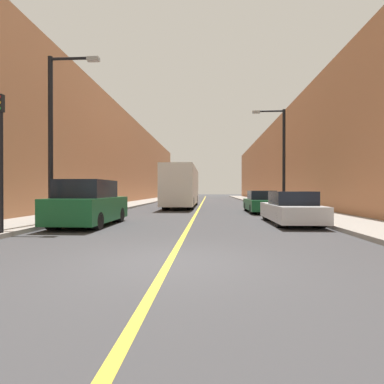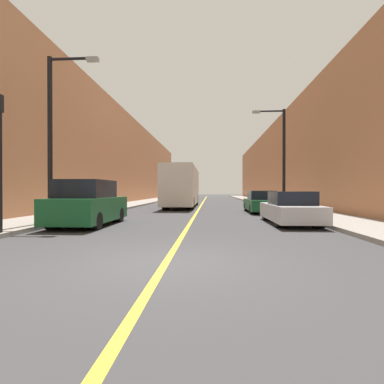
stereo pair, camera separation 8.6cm
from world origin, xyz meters
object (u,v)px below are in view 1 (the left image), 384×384
object	(u,v)px
parked_suv_left	(89,205)
car_right_near	(291,209)
street_lamp_right	(281,153)
street_lamp_left	(55,128)
traffic_light	(1,158)
car_right_mid	(261,203)
bus	(182,186)

from	to	relation	value
parked_suv_left	car_right_near	bearing A→B (deg)	7.50
car_right_near	street_lamp_right	world-z (taller)	street_lamp_right
car_right_near	street_lamp_left	distance (m)	10.75
street_lamp_right	traffic_light	bearing A→B (deg)	-135.31
car_right_mid	traffic_light	distance (m)	15.15
street_lamp_left	street_lamp_right	distance (m)	13.89
parked_suv_left	car_right_near	world-z (taller)	parked_suv_left
parked_suv_left	car_right_near	distance (m)	8.79
street_lamp_left	car_right_mid	bearing A→B (deg)	39.04
bus	parked_suv_left	distance (m)	14.44
car_right_near	traffic_light	bearing A→B (deg)	-156.58
bus	parked_suv_left	size ratio (longest dim) A/B	2.52
parked_suv_left	street_lamp_right	world-z (taller)	street_lamp_right
car_right_near	traffic_light	xyz separation A→B (m)	(-10.19, -4.41, 1.87)
street_lamp_left	traffic_light	xyz separation A→B (m)	(-0.08, -3.14, -1.58)
parked_suv_left	street_lamp_right	distance (m)	13.08
street_lamp_right	car_right_near	bearing A→B (deg)	-99.76
car_right_mid	parked_suv_left	bearing A→B (deg)	-137.15
street_lamp_right	car_right_mid	bearing A→B (deg)	-178.22
traffic_light	street_lamp_right	bearing A→B (deg)	44.69
parked_suv_left	bus	bearing A→B (deg)	79.24
car_right_near	car_right_mid	xyz separation A→B (m)	(-0.16, 6.79, 0.01)
street_lamp_left	street_lamp_right	xyz separation A→B (m)	(11.28, 8.11, -0.11)
parked_suv_left	street_lamp_left	size ratio (longest dim) A/B	0.65
bus	traffic_light	world-z (taller)	traffic_light
traffic_light	bus	bearing A→B (deg)	76.55
parked_suv_left	car_right_near	size ratio (longest dim) A/B	0.98
parked_suv_left	car_right_mid	distance (m)	11.67
car_right_mid	street_lamp_left	bearing A→B (deg)	-140.96
car_right_near	street_lamp_left	size ratio (longest dim) A/B	0.67
street_lamp_right	traffic_light	size ratio (longest dim) A/B	1.54
car_right_mid	traffic_light	xyz separation A→B (m)	(-10.03, -11.20, 1.86)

